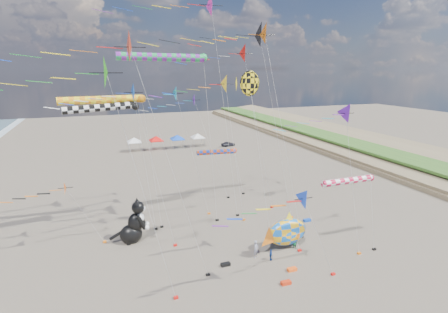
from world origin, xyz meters
The scene contains 31 objects.
ground centered at (0.00, 0.00, 0.00)m, with size 260.00×260.00×0.00m, color brown.
delta_kite_0 centered at (-11.31, 7.22, 19.69)m, with size 15.03×2.44×21.22m.
delta_kite_1 centered at (-0.89, 17.12, 16.56)m, with size 10.37×2.19×17.97m.
delta_kite_2 centered at (3.60, 15.73, 21.74)m, with size 16.33×3.01×23.49m.
delta_kite_3 centered at (1.57, 10.61, 21.44)m, with size 11.87×2.31×22.88m.
delta_kite_4 centered at (-5.90, 20.47, 15.42)m, with size 10.46×1.97×16.74m.
delta_kite_5 centered at (0.37, 3.31, 7.95)m, with size 11.26×1.87×9.26m.
delta_kite_6 centered at (-13.59, 4.97, 17.96)m, with size 12.22×2.35×19.43m.
delta_kite_7 centered at (-18.97, 17.09, 6.58)m, with size 10.03×1.55×7.80m.
delta_kite_8 centered at (2.90, 19.56, 19.97)m, with size 12.01×2.39×21.44m.
delta_kite_9 centered at (-11.54, 13.69, 16.01)m, with size 10.77×1.98×17.35m.
delta_kite_10 centered at (6.83, 5.48, 14.29)m, with size 9.36×1.98×15.62m.
delta_kite_11 centered at (-2.40, 18.68, 24.92)m, with size 15.52×3.02×26.67m.
delta_kite_12 centered at (-1.96, 25.09, 14.08)m, with size 11.17×1.85×15.38m.
windsock_0 centered at (8.55, 5.62, 8.04)m, with size 7.20×0.66×8.44m.
windsock_1 centered at (2.33, 25.82, 6.87)m, with size 7.30×0.72×7.27m.
windsock_2 centered at (-6.24, 18.15, 19.55)m, with size 10.90×0.89×20.06m.
windsock_3 centered at (-12.65, 18.68, 15.26)m, with size 10.02×0.86×15.74m.
windsock_4 centered at (-12.87, 18.36, 14.46)m, with size 8.89×0.79×14.92m.
angelfish_kite centered at (1.57, 14.24, 16.79)m, with size 3.74×3.02×18.25m.
cat_inflatable centered at (-10.92, 16.28, 2.47)m, with size 3.66×1.83×4.94m, color black, non-canonical shape.
fish_inflatable centered at (3.94, 9.11, 1.89)m, with size 5.91×2.75×4.13m.
person_adult centered at (0.20, 8.60, 0.92)m, with size 0.67×0.44×1.84m, color gray.
child_green centered at (4.83, 8.72, 0.58)m, with size 0.56×0.44×1.16m, color #146D39.
child_blue centered at (1.36, 7.62, 0.56)m, with size 0.66×0.28×1.13m, color #1B4092.
kite_bag_0 centered at (0.73, 3.55, 0.15)m, with size 0.90×0.44×0.30m, color red.
kite_bag_1 centered at (9.84, 14.11, 0.15)m, with size 0.90×0.44×0.30m, color blue.
kite_bag_2 centered at (-3.21, 8.18, 0.15)m, with size 0.90×0.44×0.30m, color black.
kite_bag_3 centered at (2.34, 5.22, 0.15)m, with size 0.90×0.44×0.30m, color #FF5715.
tent_row centered at (1.50, 60.00, 3.15)m, with size 19.20×4.20×3.80m.
parked_car centered at (16.12, 58.00, 0.58)m, with size 1.38×3.42×1.17m, color #26262D.
Camera 1 is at (-13.76, -19.91, 18.44)m, focal length 28.00 mm.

